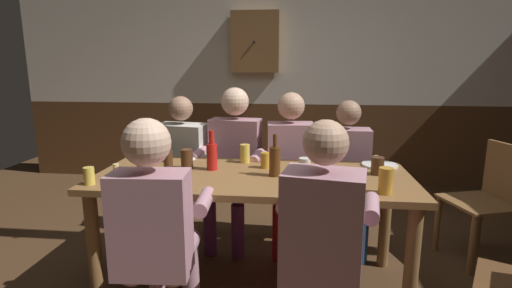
{
  "coord_description": "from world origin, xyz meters",
  "views": [
    {
      "loc": [
        0.28,
        -2.26,
        1.46
      ],
      "look_at": [
        0.0,
        0.32,
        0.92
      ],
      "focal_mm": 27.33,
      "sensor_mm": 36.0,
      "label": 1
    }
  ],
  "objects": [
    {
      "name": "back_wall_wainscot",
      "position": [
        0.0,
        2.52,
        0.48
      ],
      "size": [
        6.34,
        0.12,
        0.97
      ],
      "primitive_type": "cube",
      "color": "brown",
      "rests_on": "ground_plane"
    },
    {
      "name": "back_wall_upper",
      "position": [
        0.0,
        2.52,
        1.71
      ],
      "size": [
        6.34,
        0.12,
        1.49
      ],
      "primitive_type": "cube",
      "color": "silver"
    },
    {
      "name": "pint_glass_2",
      "position": [
        0.07,
        0.28,
        0.81
      ],
      "size": [
        0.06,
        0.06,
        0.11
      ],
      "primitive_type": "cylinder",
      "color": "gold",
      "rests_on": "dining_table"
    },
    {
      "name": "pint_glass_3",
      "position": [
        0.33,
        0.03,
        0.83
      ],
      "size": [
        0.07,
        0.07,
        0.14
      ],
      "primitive_type": "cylinder",
      "color": "white",
      "rests_on": "dining_table"
    },
    {
      "name": "plate_0",
      "position": [
        0.85,
        0.41,
        0.77
      ],
      "size": [
        0.24,
        0.24,
        0.01
      ],
      "primitive_type": "cylinder",
      "color": "white",
      "rests_on": "dining_table"
    },
    {
      "name": "pint_glass_5",
      "position": [
        -0.57,
        0.17,
        0.83
      ],
      "size": [
        0.06,
        0.06,
        0.13
      ],
      "primitive_type": "cylinder",
      "color": "#4C2D19",
      "rests_on": "dining_table"
    },
    {
      "name": "dining_table",
      "position": [
        0.0,
        0.11,
        0.66
      ],
      "size": [
        2.0,
        0.83,
        0.76
      ],
      "color": "brown",
      "rests_on": "ground_plane"
    },
    {
      "name": "wall_dart_cabinet",
      "position": [
        -0.23,
        2.39,
        1.7
      ],
      "size": [
        0.56,
        0.15,
        0.7
      ],
      "color": "brown"
    },
    {
      "name": "pint_glass_6",
      "position": [
        -0.09,
        0.41,
        0.83
      ],
      "size": [
        0.07,
        0.07,
        0.13
      ],
      "primitive_type": "cylinder",
      "color": "#E5C64C",
      "rests_on": "dining_table"
    },
    {
      "name": "pint_glass_0",
      "position": [
        -0.45,
        0.21,
        0.83
      ],
      "size": [
        0.08,
        0.08,
        0.13
      ],
      "primitive_type": "cylinder",
      "color": "#4C2D19",
      "rests_on": "dining_table"
    },
    {
      "name": "bottle_0",
      "position": [
        0.14,
        0.1,
        0.86
      ],
      "size": [
        0.07,
        0.07,
        0.27
      ],
      "color": "#593314",
      "rests_on": "dining_table"
    },
    {
      "name": "pint_glass_7",
      "position": [
        0.79,
        0.2,
        0.82
      ],
      "size": [
        0.08,
        0.08,
        0.11
      ],
      "primitive_type": "cylinder",
      "color": "#4C2D19",
      "rests_on": "dining_table"
    },
    {
      "name": "person_1",
      "position": [
        -0.23,
        0.76,
        0.7
      ],
      "size": [
        0.57,
        0.54,
        1.27
      ],
      "rotation": [
        0.0,
        0.0,
        3.03
      ],
      "color": "#B78493",
      "rests_on": "ground_plane"
    },
    {
      "name": "pint_glass_1",
      "position": [
        0.5,
        -0.18,
        0.82
      ],
      "size": [
        0.06,
        0.06,
        0.11
      ],
      "primitive_type": "cylinder",
      "color": "gold",
      "rests_on": "dining_table"
    },
    {
      "name": "pint_glass_4",
      "position": [
        -0.93,
        -0.19,
        0.81
      ],
      "size": [
        0.06,
        0.06,
        0.1
      ],
      "primitive_type": "cylinder",
      "color": "#E5C64C",
      "rests_on": "dining_table"
    },
    {
      "name": "chair_empty_near_right",
      "position": [
        1.7,
        0.64,
        0.48
      ],
      "size": [
        0.55,
        0.55,
        0.88
      ],
      "rotation": [
        0.0,
        0.0,
        -4.41
      ],
      "color": "brown",
      "rests_on": "ground_plane"
    },
    {
      "name": "table_candle",
      "position": [
        -0.85,
        -0.02,
        0.8
      ],
      "size": [
        0.04,
        0.04,
        0.08
      ],
      "primitive_type": "cylinder",
      "color": "#F9E08C",
      "rests_on": "dining_table"
    },
    {
      "name": "bottle_1",
      "position": [
        -0.67,
        -0.05,
        0.85
      ],
      "size": [
        0.05,
        0.05,
        0.22
      ],
      "color": "red",
      "rests_on": "dining_table"
    },
    {
      "name": "bottle_2",
      "position": [
        -0.28,
        0.2,
        0.86
      ],
      "size": [
        0.07,
        0.07,
        0.26
      ],
      "color": "red",
      "rests_on": "dining_table"
    },
    {
      "name": "person_4",
      "position": [
        -0.41,
        -0.52,
        0.67
      ],
      "size": [
        0.52,
        0.53,
        1.22
      ],
      "rotation": [
        0.0,
        0.0,
        0.07
      ],
      "color": "#B78493",
      "rests_on": "ground_plane"
    },
    {
      "name": "bottle_3",
      "position": [
        -0.67,
        0.39,
        0.87
      ],
      "size": [
        0.06,
        0.06,
        0.27
      ],
      "color": "#195923",
      "rests_on": "dining_table"
    },
    {
      "name": "person_2",
      "position": [
        0.23,
        0.75,
        0.68
      ],
      "size": [
        0.53,
        0.56,
        1.23
      ],
      "rotation": [
        0.0,
        0.0,
        3.23
      ],
      "color": "#B78493",
      "rests_on": "ground_plane"
    },
    {
      "name": "person_0",
      "position": [
        -0.69,
        0.76,
        0.66
      ],
      "size": [
        0.59,
        0.6,
        1.19
      ],
      "rotation": [
        0.0,
        0.0,
        2.97
      ],
      "color": "silver",
      "rests_on": "ground_plane"
    },
    {
      "name": "person_5",
      "position": [
        0.41,
        -0.53,
        0.67
      ],
      "size": [
        0.54,
        0.59,
        1.22
      ],
      "rotation": [
        0.0,
        0.0,
        -0.18
      ],
      "color": "#B78493",
      "rests_on": "ground_plane"
    },
    {
      "name": "pint_glass_8",
      "position": [
        0.76,
        -0.18,
        0.83
      ],
      "size": [
        0.08,
        0.08,
        0.15
      ],
      "primitive_type": "cylinder",
      "color": "gold",
      "rests_on": "dining_table"
    },
    {
      "name": "person_3",
      "position": [
        0.67,
        0.74,
        0.64
      ],
      "size": [
        0.51,
        0.51,
        1.17
      ],
      "rotation": [
        0.0,
        0.0,
        3.11
      ],
      "color": "#B78493",
      "rests_on": "ground_plane"
    }
  ]
}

